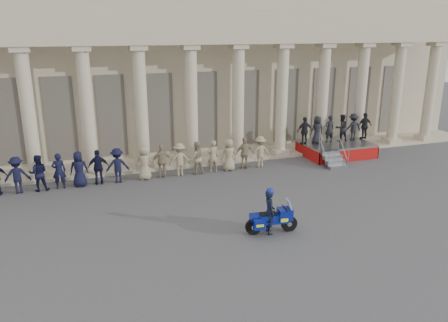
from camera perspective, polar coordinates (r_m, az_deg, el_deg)
ground at (r=16.14m, az=-1.06°, el=-8.94°), size 90.00×90.00×0.00m
building at (r=29.03m, az=-10.41°, el=11.61°), size 40.00×12.50×9.00m
officer_rank at (r=21.21m, az=-19.74°, el=-1.14°), size 20.50×0.63×1.68m
reviewing_stand at (r=25.92m, az=14.59°, el=3.48°), size 4.92×3.77×2.35m
motorcycle at (r=15.78m, az=6.30°, el=-7.53°), size 1.92×0.85×1.23m
rider at (r=15.62m, az=5.97°, el=-6.48°), size 0.47×0.64×1.72m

